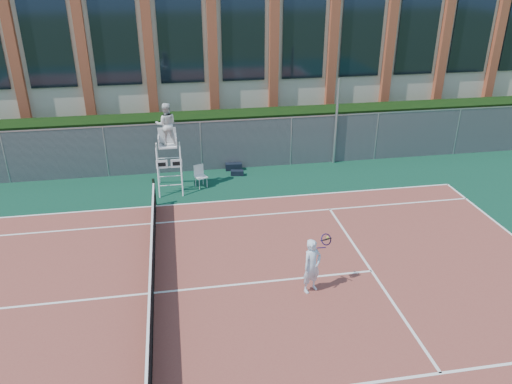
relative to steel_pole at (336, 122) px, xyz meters
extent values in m
plane|color=#233814|center=(-8.00, -8.70, -1.93)|extent=(120.00, 120.00, 0.00)
cube|color=#0D392B|center=(-8.00, -7.70, -1.93)|extent=(36.00, 20.00, 0.01)
cube|color=brown|center=(-8.00, -8.70, -1.91)|extent=(23.77, 10.97, 0.02)
cylinder|color=black|center=(-8.00, -3.10, -1.38)|extent=(0.10, 0.10, 1.10)
cube|color=black|center=(-8.00, -8.70, -1.47)|extent=(0.03, 11.00, 0.86)
cube|color=white|center=(-8.00, -8.70, -1.02)|extent=(0.06, 11.20, 0.07)
cube|color=black|center=(-8.00, 1.30, -0.83)|extent=(40.00, 1.40, 2.20)
cube|color=beige|center=(-8.00, 9.30, 2.07)|extent=(44.00, 10.00, 8.00)
cylinder|color=#9EA0A5|center=(0.00, 0.00, 0.00)|extent=(0.12, 0.12, 3.86)
cylinder|color=white|center=(-7.84, -2.20, -0.99)|extent=(0.06, 0.54, 1.96)
cylinder|color=white|center=(-6.94, -2.20, -0.99)|extent=(0.06, 0.54, 1.96)
cylinder|color=white|center=(-7.84, -1.20, -0.99)|extent=(0.06, 0.54, 1.96)
cylinder|color=white|center=(-6.94, -1.20, -0.99)|extent=(0.06, 0.54, 1.96)
cube|color=white|center=(-7.39, -1.70, -0.06)|extent=(0.70, 0.60, 0.06)
cube|color=white|center=(-7.39, -1.42, 0.29)|extent=(0.70, 0.05, 0.60)
cube|color=white|center=(-7.67, -2.10, -0.67)|extent=(0.44, 0.03, 0.34)
cube|color=white|center=(-7.11, -2.10, -0.67)|extent=(0.44, 0.03, 0.34)
imported|color=white|center=(-7.39, -1.65, 0.79)|extent=(0.81, 0.64, 1.66)
cube|color=silver|center=(-6.16, -1.70, -1.48)|extent=(0.56, 0.56, 0.04)
cube|color=silver|center=(-6.24, -1.52, -1.23)|extent=(0.41, 0.20, 0.46)
cylinder|color=silver|center=(-6.25, -1.92, -1.71)|extent=(0.03, 0.03, 0.43)
cylinder|color=silver|center=(-5.94, -1.79, -1.71)|extent=(0.03, 0.03, 0.43)
cylinder|color=silver|center=(-6.39, -1.61, -1.71)|extent=(0.03, 0.03, 0.43)
cylinder|color=silver|center=(-6.07, -1.47, -1.71)|extent=(0.03, 0.03, 0.43)
cube|color=black|center=(-4.62, -0.10, -1.77)|extent=(0.73, 0.33, 0.31)
cube|color=black|center=(-4.55, -0.73, -1.81)|extent=(0.58, 0.33, 0.22)
imported|color=silver|center=(-3.65, -9.31, -1.10)|extent=(0.69, 0.60, 1.60)
torus|color=#1D1141|center=(-3.22, -9.10, -0.42)|extent=(0.38, 0.30, 0.30)
sphere|color=#CCE533|center=(-3.12, -8.92, -0.47)|extent=(0.07, 0.07, 0.07)
camera|label=1|loc=(-7.11, -20.40, 6.50)|focal=35.00mm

